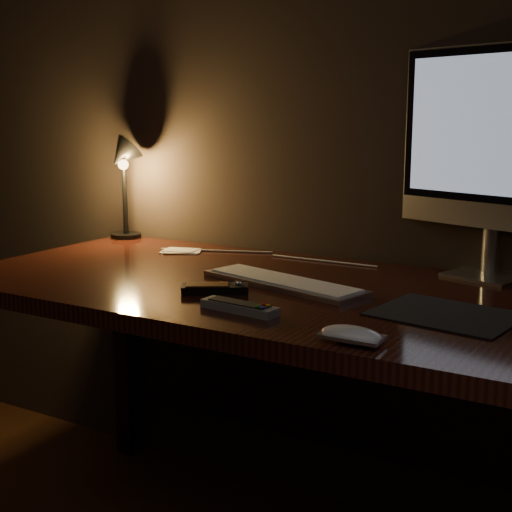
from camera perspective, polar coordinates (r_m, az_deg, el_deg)
The scene contains 10 objects.
desk at distance 1.77m, azimuth 2.62°, elevation -5.91°, with size 1.60×0.75×0.75m.
monitor at distance 1.80m, azimuth 18.54°, elevation 8.63°, with size 0.51×0.21×0.56m.
keyboard at distance 1.67m, azimuth 2.20°, elevation -2.10°, with size 0.43×0.12×0.02m, color silver.
mousepad at distance 1.47m, azimuth 14.97°, elevation -4.53°, with size 0.27×0.22×0.00m, color black.
mouse at distance 1.26m, azimuth 7.63°, elevation -6.46°, with size 0.11×0.06×0.02m, color white.
media_remote at distance 1.60m, azimuth -3.30°, elevation -2.59°, with size 0.16×0.13×0.03m.
tv_remote at distance 1.45m, azimuth -1.34°, elevation -4.09°, with size 0.18×0.06×0.02m.
papers at distance 2.10m, azimuth -6.01°, elevation 0.41°, with size 0.11×0.08×0.01m, color white.
desk_lamp at distance 2.30m, azimuth -10.59°, elevation 6.81°, with size 0.15×0.17×0.33m.
cable at distance 2.00m, azimuth 0.78°, elevation -0.02°, with size 0.01×0.01×0.65m, color white.
Camera 1 is at (0.79, 0.42, 1.14)m, focal length 50.00 mm.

